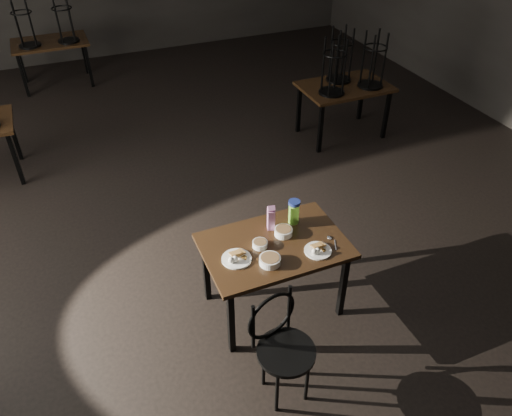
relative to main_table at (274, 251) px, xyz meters
name	(u,v)px	position (x,y,z in m)	size (l,w,h in m)	color
room	(173,18)	(-0.39, 1.15, 1.66)	(12.00, 12.04, 3.22)	black
main_table	(274,251)	(0.00, 0.00, 0.00)	(1.20, 0.80, 0.75)	black
plate_left	(236,258)	(-0.36, -0.06, 0.10)	(0.24, 0.24, 0.08)	white
plate_right	(318,250)	(0.29, -0.22, 0.10)	(0.23, 0.23, 0.07)	white
bowl_near	(260,244)	(-0.12, 0.02, 0.11)	(0.13, 0.13, 0.05)	white
bowl_far	(283,232)	(0.12, 0.08, 0.11)	(0.16, 0.16, 0.06)	white
bowl_big	(270,260)	(-0.13, -0.20, 0.11)	(0.17, 0.17, 0.06)	white
juice_carton	(271,218)	(0.06, 0.20, 0.19)	(0.07, 0.07, 0.25)	#961B77
water_bottle	(294,212)	(0.28, 0.21, 0.20)	(0.13, 0.13, 0.23)	#8BED45
spoon	(330,239)	(0.46, -0.13, 0.08)	(0.06, 0.19, 0.01)	silver
bentwood_chair	(280,340)	(-0.30, -0.78, -0.13)	(0.47, 0.46, 0.92)	black
bg_table_right	(346,84)	(2.24, 2.60, 0.11)	(1.20, 0.80, 1.48)	black
bg_table_far	(49,42)	(-1.33, 6.02, 0.08)	(1.20, 0.80, 1.48)	black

